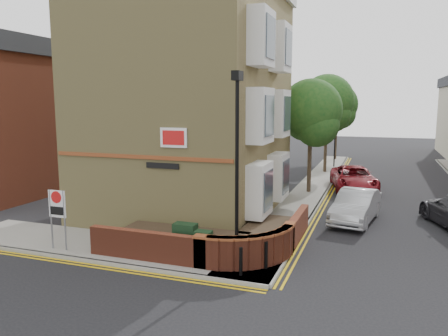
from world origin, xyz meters
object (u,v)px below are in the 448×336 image
lamppost (237,169)px  silver_car_near (356,206)px  utility_cabinet_large (185,240)px  zone_sign (57,209)px

lamppost → silver_car_near: 8.44m
utility_cabinet_large → silver_car_near: (5.30, 7.16, 0.01)m
lamppost → silver_car_near: (3.40, 7.26, -2.62)m
lamppost → silver_car_near: lamppost is taller
lamppost → zone_sign: size_ratio=2.86×
zone_sign → silver_car_near: (10.00, 7.97, -0.92)m
zone_sign → utility_cabinet_large: bearing=9.7°
utility_cabinet_large → silver_car_near: size_ratio=0.27×
lamppost → zone_sign: 6.85m
utility_cabinet_large → zone_sign: 4.86m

